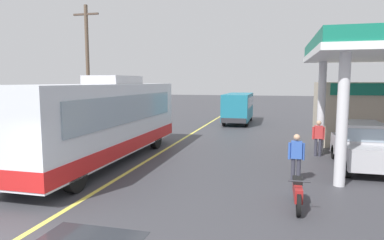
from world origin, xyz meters
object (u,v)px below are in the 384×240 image
(minibus_opposing_lane, at_px, (238,105))
(motorcycle_parked_forecourt, at_px, (297,192))
(car_at_pump, at_px, (361,143))
(pedestrian_near_pump, at_px, (318,136))
(coach_bus_main, at_px, (104,122))
(pedestrian_by_shop, at_px, (296,155))

(minibus_opposing_lane, distance_m, motorcycle_parked_forecourt, 18.99)
(car_at_pump, xyz_separation_m, pedestrian_near_pump, (-1.41, 1.82, -0.08))
(car_at_pump, height_order, motorcycle_parked_forecourt, car_at_pump)
(coach_bus_main, bearing_deg, pedestrian_by_shop, -7.67)
(pedestrian_near_pump, xyz_separation_m, pedestrian_by_shop, (-1.20, -4.45, 0.00))
(car_at_pump, xyz_separation_m, motorcycle_parked_forecourt, (-2.69, -5.11, -0.57))
(pedestrian_near_pump, bearing_deg, minibus_opposing_lane, 113.17)
(motorcycle_parked_forecourt, bearing_deg, minibus_opposing_lane, 101.29)
(coach_bus_main, relative_size, pedestrian_near_pump, 6.65)
(minibus_opposing_lane, relative_size, motorcycle_parked_forecourt, 3.41)
(minibus_opposing_lane, relative_size, pedestrian_by_shop, 3.69)
(car_at_pump, relative_size, minibus_opposing_lane, 0.69)
(car_at_pump, distance_m, motorcycle_parked_forecourt, 5.80)
(coach_bus_main, xyz_separation_m, pedestrian_by_shop, (7.80, -1.05, -0.79))
(pedestrian_near_pump, height_order, pedestrian_by_shop, same)
(coach_bus_main, bearing_deg, car_at_pump, 8.65)
(coach_bus_main, relative_size, minibus_opposing_lane, 1.80)
(coach_bus_main, height_order, pedestrian_by_shop, coach_bus_main)
(motorcycle_parked_forecourt, bearing_deg, pedestrian_by_shop, 88.13)
(car_at_pump, distance_m, pedestrian_near_pump, 2.30)
(coach_bus_main, relative_size, pedestrian_by_shop, 6.65)
(car_at_pump, height_order, pedestrian_by_shop, car_at_pump)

